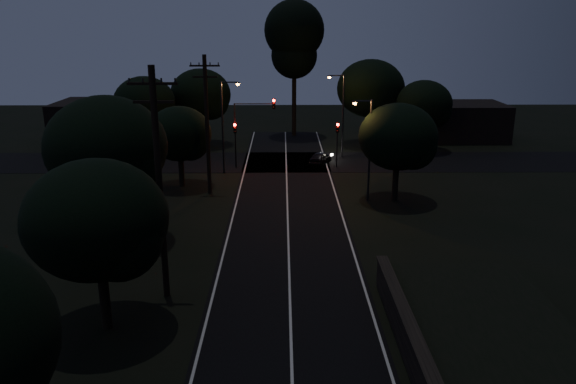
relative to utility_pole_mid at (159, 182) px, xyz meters
name	(u,v)px	position (x,y,z in m)	size (l,w,h in m)	color
road_surface	(287,196)	(6.00, 16.12, -5.73)	(60.00, 70.00, 0.03)	black
utility_pole_mid	(159,182)	(0.00, 0.00, 0.00)	(2.20, 0.30, 11.00)	black
utility_pole_far	(207,123)	(0.00, 17.00, -0.25)	(2.20, 0.30, 10.50)	black
tree_left_b	(101,223)	(-1.79, -3.12, -0.86)	(5.91, 5.91, 7.52)	black
tree_left_c	(110,150)	(-4.25, 6.86, -0.03)	(6.99, 6.99, 8.82)	black
tree_left_d	(181,135)	(-2.32, 18.90, -1.55)	(5.10, 5.10, 6.47)	black
tree_far_nw	(203,96)	(-2.77, 34.87, -0.50)	(6.39, 6.39, 8.10)	black
tree_far_w	(146,104)	(-7.79, 30.88, -0.75)	(6.02, 6.02, 7.68)	black
tree_far_ne	(373,90)	(15.25, 34.86, 0.12)	(7.15, 7.15, 9.05)	black
tree_far_e	(426,105)	(20.20, 31.89, -1.09)	(5.66, 5.66, 7.18)	black
tree_right_a	(401,139)	(14.20, 14.88, -1.04)	(5.70, 5.70, 7.24)	black
tall_pine	(294,39)	(7.00, 40.00, 5.21)	(6.68, 6.68, 15.19)	black
building_left	(105,121)	(-14.00, 37.00, -3.54)	(10.00, 8.00, 4.40)	black
building_right	(462,121)	(26.00, 38.00, -3.74)	(9.00, 7.00, 4.00)	black
signal_left	(235,137)	(1.40, 24.99, -2.90)	(0.28, 0.35, 4.10)	black
signal_right	(337,137)	(10.60, 24.99, -2.90)	(0.28, 0.35, 4.10)	black
signal_mast	(254,120)	(3.09, 24.99, -1.40)	(3.70, 0.35, 6.25)	black
streetlight_a	(225,121)	(0.69, 23.00, -1.10)	(1.66, 0.26, 8.00)	black
streetlight_b	(341,110)	(11.31, 29.00, -1.10)	(1.66, 0.26, 8.00)	black
streetlight_c	(368,143)	(11.83, 15.00, -1.39)	(1.46, 0.26, 7.50)	black
car	(320,158)	(9.20, 26.38, -5.18)	(1.32, 3.29, 1.12)	black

